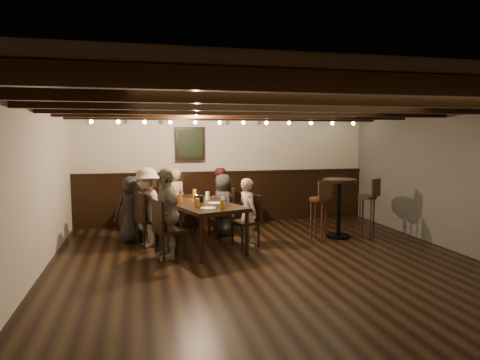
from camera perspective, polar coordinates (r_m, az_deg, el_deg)
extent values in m
plane|color=black|center=(6.39, 4.46, -11.63)|extent=(7.00, 7.00, 0.00)
plane|color=black|center=(6.11, 4.64, 10.36)|extent=(7.00, 7.00, 0.00)
plane|color=silver|center=(9.51, -1.91, 1.57)|extent=(6.50, 0.00, 6.50)
plane|color=#575755|center=(7.77, 28.03, -0.13)|extent=(0.00, 7.00, 7.00)
plane|color=silver|center=(6.01, -26.49, -1.65)|extent=(0.00, 7.00, 7.00)
cube|color=black|center=(9.54, -1.85, -2.34)|extent=(6.50, 0.08, 1.10)
cube|color=black|center=(9.22, -6.41, -4.72)|extent=(3.00, 0.45, 0.45)
cube|color=black|center=(9.26, -6.67, 4.82)|extent=(0.62, 0.12, 0.72)
cube|color=black|center=(9.20, -6.63, 4.82)|extent=(0.50, 0.02, 0.58)
cube|color=black|center=(3.47, 19.84, 11.88)|extent=(6.50, 0.10, 0.16)
cube|color=black|center=(4.48, 11.60, 10.70)|extent=(6.50, 0.10, 0.16)
cube|color=black|center=(5.55, 6.50, 9.85)|extent=(6.50, 0.10, 0.16)
cube|color=black|center=(6.66, 3.08, 9.23)|extent=(6.50, 0.10, 0.16)
cube|color=black|center=(7.77, 0.65, 8.78)|extent=(6.50, 0.10, 0.16)
cube|color=black|center=(8.90, -1.16, 8.42)|extent=(6.50, 0.10, 0.16)
sphere|color=#FFE099|center=(8.73, -19.23, 7.35)|extent=(0.07, 0.07, 0.07)
sphere|color=#FFE099|center=(8.69, -10.11, 7.60)|extent=(0.07, 0.07, 0.07)
sphere|color=#FFE099|center=(8.88, -1.13, 7.65)|extent=(0.07, 0.07, 0.07)
sphere|color=#FFE099|center=(9.27, 7.28, 7.54)|extent=(0.07, 0.07, 0.07)
sphere|color=#FFE099|center=(9.83, 14.87, 7.30)|extent=(0.07, 0.07, 0.07)
cube|color=black|center=(7.47, -5.67, -3.18)|extent=(1.52, 2.25, 0.06)
cylinder|color=black|center=(6.52, -5.16, -8.02)|extent=(0.06, 0.06, 0.71)
cylinder|color=black|center=(8.27, -11.09, -5.10)|extent=(0.06, 0.06, 0.71)
cylinder|color=black|center=(6.90, 0.92, -7.21)|extent=(0.06, 0.06, 0.71)
cylinder|color=black|center=(8.58, -6.01, -4.63)|extent=(0.06, 0.06, 0.71)
cube|color=black|center=(7.67, -11.85, -5.24)|extent=(0.55, 0.55, 0.05)
cube|color=black|center=(7.57, -13.32, -3.38)|extent=(0.17, 0.43, 0.48)
cube|color=black|center=(6.85, -9.34, -6.68)|extent=(0.53, 0.53, 0.05)
cube|color=black|center=(6.73, -10.90, -4.69)|extent=(0.17, 0.42, 0.46)
cube|color=black|center=(8.23, -2.59, -4.47)|extent=(0.53, 0.53, 0.05)
cube|color=black|center=(8.28, -1.44, -2.60)|extent=(0.17, 0.42, 0.46)
cube|color=black|center=(7.47, 0.72, -5.64)|extent=(0.52, 0.52, 0.05)
cube|color=black|center=(7.53, 1.93, -3.63)|extent=(0.16, 0.40, 0.45)
imported|color=#232325|center=(8.01, -14.30, -3.76)|extent=(0.68, 0.55, 1.20)
imported|color=gray|center=(8.44, -8.74, -2.82)|extent=(0.55, 0.44, 1.30)
imported|color=maroon|center=(8.69, -2.86, -2.58)|extent=(0.74, 0.65, 1.28)
imported|color=#A6988D|center=(7.62, -12.25, -3.53)|extent=(0.76, 1.01, 1.38)
imported|color=gray|center=(6.78, -9.77, -4.43)|extent=(0.59, 0.91, 1.43)
imported|color=#28282B|center=(8.23, -2.29, -3.35)|extent=(0.54, 0.67, 1.19)
imported|color=#BEADA0|center=(7.47, 1.05, -4.32)|extent=(0.40, 0.50, 1.19)
cylinder|color=#BF7219|center=(7.99, -9.66, -1.92)|extent=(0.07, 0.07, 0.14)
cylinder|color=#BF7219|center=(8.15, -6.06, -1.71)|extent=(0.07, 0.07, 0.14)
cylinder|color=#BF7219|center=(7.43, -8.11, -2.48)|extent=(0.07, 0.07, 0.14)
cylinder|color=silver|center=(7.77, -4.32, -2.07)|extent=(0.07, 0.07, 0.14)
cylinder|color=#BF7219|center=(6.96, -5.72, -3.02)|extent=(0.07, 0.07, 0.14)
cylinder|color=silver|center=(7.06, -2.29, -2.86)|extent=(0.07, 0.07, 0.14)
cylinder|color=#BF7219|center=(6.78, -2.38, -3.24)|extent=(0.07, 0.07, 0.14)
cylinder|color=white|center=(6.78, -4.27, -3.78)|extent=(0.24, 0.24, 0.01)
cylinder|color=white|center=(7.28, -3.38, -3.10)|extent=(0.24, 0.24, 0.01)
cube|color=black|center=(7.42, -5.51, -2.54)|extent=(0.15, 0.10, 0.12)
cylinder|color=beige|center=(7.78, -5.83, -2.40)|extent=(0.05, 0.05, 0.05)
cylinder|color=black|center=(8.43, 12.96, -7.27)|extent=(0.46, 0.46, 0.04)
cylinder|color=black|center=(8.32, 13.05, -3.77)|extent=(0.07, 0.07, 1.05)
cylinder|color=black|center=(8.25, 13.14, -0.04)|extent=(0.63, 0.63, 0.05)
cylinder|color=#341B10|center=(7.90, 10.47, -2.54)|extent=(0.36, 0.36, 0.05)
cube|color=#341B10|center=(7.75, 11.30, -1.31)|extent=(0.31, 0.12, 0.33)
cylinder|color=#341B10|center=(8.39, 16.60, -2.19)|extent=(0.36, 0.36, 0.05)
cube|color=#341B10|center=(8.29, 17.66, -1.01)|extent=(0.28, 0.19, 0.33)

